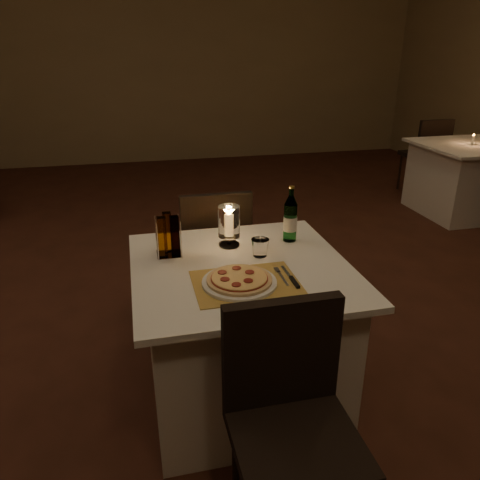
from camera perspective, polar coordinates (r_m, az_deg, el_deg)
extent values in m
cube|color=#452116|center=(2.93, -2.31, -12.67)|extent=(8.00, 10.00, 0.02)
cube|color=#927C55|center=(7.37, -10.58, 20.95)|extent=(8.00, 0.02, 3.00)
cube|color=white|center=(2.36, 0.11, -11.55)|extent=(0.88, 0.88, 0.71)
cube|color=white|center=(2.18, 0.12, -3.48)|extent=(1.00, 1.00, 0.03)
cube|color=black|center=(1.71, 6.89, -23.37)|extent=(0.42, 0.42, 0.05)
cube|color=black|center=(1.69, 5.10, -13.57)|extent=(0.42, 0.05, 0.42)
cylinder|color=black|center=(1.96, -0.53, -25.70)|extent=(0.03, 0.03, 0.44)
cylinder|color=black|center=(2.04, 9.71, -23.73)|extent=(0.03, 0.03, 0.44)
cube|color=black|center=(3.00, -3.42, -1.44)|extent=(0.42, 0.42, 0.05)
cube|color=black|center=(2.74, -2.85, 1.40)|extent=(0.42, 0.05, 0.42)
cylinder|color=black|center=(3.28, -0.92, -3.80)|extent=(0.03, 0.03, 0.44)
cylinder|color=black|center=(3.23, -6.83, -4.39)|extent=(0.03, 0.03, 0.44)
cylinder|color=black|center=(2.99, 0.49, -6.64)|extent=(0.03, 0.03, 0.44)
cylinder|color=black|center=(2.94, -6.02, -7.35)|extent=(0.03, 0.03, 0.44)
cube|color=#B7903F|center=(2.01, 0.76, -5.31)|extent=(0.45, 0.34, 0.00)
cylinder|color=white|center=(2.00, -0.08, -5.18)|extent=(0.32, 0.32, 0.01)
cylinder|color=#D8B77F|center=(1.99, -0.08, -4.85)|extent=(0.28, 0.28, 0.01)
cylinder|color=maroon|center=(1.99, -0.08, -4.65)|extent=(0.24, 0.24, 0.00)
cylinder|color=#EACC7F|center=(1.99, -0.08, -4.56)|extent=(0.24, 0.24, 0.00)
cylinder|color=maroon|center=(2.02, 1.18, -3.93)|extent=(0.04, 0.04, 0.00)
cylinder|color=maroon|center=(2.06, -0.42, -3.43)|extent=(0.04, 0.04, 0.00)
cylinder|color=maroon|center=(2.02, -2.19, -3.95)|extent=(0.04, 0.04, 0.00)
cylinder|color=maroon|center=(1.96, -1.85, -4.79)|extent=(0.04, 0.04, 0.00)
cylinder|color=maroon|center=(1.92, -0.45, -5.45)|extent=(0.04, 0.04, 0.00)
cylinder|color=maroon|center=(1.95, 1.01, -4.97)|extent=(0.04, 0.04, 0.00)
cube|color=silver|center=(2.05, 5.26, -4.69)|extent=(0.01, 0.14, 0.00)
cube|color=silver|center=(2.12, 4.54, -3.67)|extent=(0.02, 0.05, 0.00)
cube|color=black|center=(2.02, 6.65, -5.11)|extent=(0.02, 0.10, 0.01)
cube|color=silver|center=(2.11, 5.65, -3.87)|extent=(0.01, 0.12, 0.00)
cylinder|color=#56A160|center=(2.42, 6.13, 2.12)|extent=(0.07, 0.07, 0.20)
cylinder|color=#56A160|center=(2.37, 6.29, 5.84)|extent=(0.02, 0.02, 0.04)
cylinder|color=gold|center=(2.36, 6.32, 6.41)|extent=(0.03, 0.03, 0.01)
cylinder|color=silver|center=(2.42, 6.12, 2.02)|extent=(0.07, 0.07, 0.08)
cylinder|color=white|center=(2.38, -1.33, -0.56)|extent=(0.11, 0.11, 0.01)
cylinder|color=white|center=(2.37, -1.33, 0.02)|extent=(0.02, 0.02, 0.04)
cylinder|color=white|center=(2.33, -1.36, 2.29)|extent=(0.11, 0.11, 0.16)
cylinder|color=white|center=(2.34, -1.35, 1.93)|extent=(0.03, 0.03, 0.12)
ellipsoid|color=orange|center=(2.31, -1.37, 3.62)|extent=(0.02, 0.02, 0.03)
cube|color=white|center=(2.30, -8.60, -1.71)|extent=(0.12, 0.12, 0.01)
cylinder|color=white|center=(2.21, -10.02, -0.22)|extent=(0.01, 0.01, 0.18)
cylinder|color=white|center=(2.22, -7.19, 0.03)|extent=(0.01, 0.01, 0.18)
cylinder|color=white|center=(2.32, -10.21, 0.81)|extent=(0.01, 0.01, 0.18)
cylinder|color=white|center=(2.32, -7.51, 1.05)|extent=(0.01, 0.01, 0.18)
cube|color=#BF8C33|center=(2.23, -9.44, 0.32)|extent=(0.04, 0.04, 0.20)
cube|color=#3F1E14|center=(2.24, -7.92, 0.45)|extent=(0.04, 0.04, 0.20)
cube|color=#BF8C33|center=(2.29, -8.82, 0.94)|extent=(0.04, 0.04, 0.20)
cube|color=white|center=(5.51, 25.75, 6.51)|extent=(0.88, 0.88, 0.71)
cube|color=white|center=(5.44, 26.41, 10.24)|extent=(1.00, 1.00, 0.03)
cube|color=black|center=(6.11, 21.37, 9.63)|extent=(0.42, 0.42, 0.05)
cube|color=black|center=(5.92, 22.68, 11.35)|extent=(0.42, 0.05, 0.42)
cylinder|color=black|center=(6.40, 21.51, 7.92)|extent=(0.03, 0.03, 0.44)
cylinder|color=black|center=(6.21, 18.89, 7.87)|extent=(0.03, 0.03, 0.44)
cylinder|color=black|center=(6.13, 23.25, 7.06)|extent=(0.03, 0.03, 0.44)
cylinder|color=black|center=(5.94, 20.57, 6.99)|extent=(0.03, 0.03, 0.44)
cylinder|color=white|center=(5.43, 26.52, 10.85)|extent=(0.03, 0.03, 0.09)
ellipsoid|color=orange|center=(5.42, 26.62, 11.39)|extent=(0.01, 0.01, 0.02)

